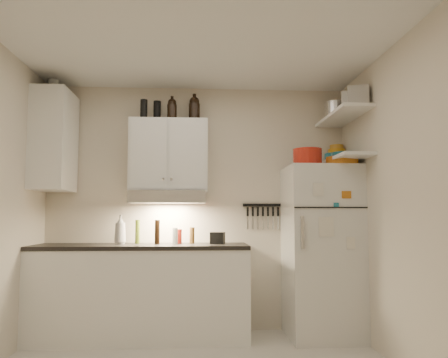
{
  "coord_description": "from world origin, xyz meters",
  "views": [
    {
      "loc": [
        0.0,
        -3.21,
        1.19
      ],
      "look_at": [
        0.25,
        0.9,
        1.55
      ],
      "focal_mm": 35.0,
      "sensor_mm": 36.0,
      "label": 1
    }
  ],
  "objects": [
    {
      "name": "shelf_lo",
      "position": [
        1.45,
        1.02,
        1.76
      ],
      "size": [
        0.3,
        0.95,
        0.03
      ],
      "primitive_type": "cube",
      "color": "white",
      "rests_on": "right_wall"
    },
    {
      "name": "side_jar",
      "position": [
        -1.48,
        1.26,
        2.52
      ],
      "size": [
        0.14,
        0.14,
        0.14
      ],
      "primitive_type": "cylinder",
      "rotation": [
        0.0,
        0.0,
        -0.34
      ],
      "color": "silver",
      "rests_on": "side_cabinet"
    },
    {
      "name": "thermos_a",
      "position": [
        -0.44,
        1.41,
        2.31
      ],
      "size": [
        0.09,
        0.09,
        0.23
      ],
      "primitive_type": "cylinder",
      "rotation": [
        0.0,
        0.0,
        0.12
      ],
      "color": "black",
      "rests_on": "upper_cabinet"
    },
    {
      "name": "back_wall",
      "position": [
        0.0,
        1.51,
        1.3
      ],
      "size": [
        3.2,
        0.02,
        2.6
      ],
      "primitive_type": "cube",
      "color": "beige",
      "rests_on": "ground"
    },
    {
      "name": "spice_jar",
      "position": [
        1.37,
        1.08,
        1.75
      ],
      "size": [
        0.07,
        0.07,
        0.1
      ],
      "primitive_type": "cylinder",
      "rotation": [
        0.0,
        0.0,
        0.26
      ],
      "color": "silver",
      "rests_on": "fridge"
    },
    {
      "name": "thermos_b",
      "position": [
        -0.57,
        1.31,
        2.31
      ],
      "size": [
        0.09,
        0.09,
        0.22
      ],
      "primitive_type": "cylinder",
      "rotation": [
        0.0,
        0.0,
        0.23
      ],
      "color": "black",
      "rests_on": "upper_cabinet"
    },
    {
      "name": "pepper_mill",
      "position": [
        -0.05,
        1.31,
        1.0
      ],
      "size": [
        0.05,
        0.05,
        0.17
      ],
      "primitive_type": "cylinder",
      "rotation": [
        0.0,
        0.0,
        0.05
      ],
      "color": "brown",
      "rests_on": "countertop"
    },
    {
      "name": "red_jar",
      "position": [
        -0.19,
        1.29,
        0.99
      ],
      "size": [
        0.09,
        0.09,
        0.15
      ],
      "primitive_type": "cylinder",
      "rotation": [
        0.0,
        0.0,
        -0.35
      ],
      "color": "#AB2114",
      "rests_on": "countertop"
    },
    {
      "name": "plates",
      "position": [
        1.48,
        1.09,
        1.81
      ],
      "size": [
        0.31,
        0.31,
        0.07
      ],
      "primitive_type": "cylinder",
      "rotation": [
        0.0,
        0.0,
        0.19
      ],
      "color": "#16657E",
      "rests_on": "shelf_lo"
    },
    {
      "name": "dutch_oven",
      "position": [
        1.09,
        1.03,
        1.78
      ],
      "size": [
        0.37,
        0.37,
        0.16
      ],
      "primitive_type": "cylinder",
      "rotation": [
        0.0,
        0.0,
        0.37
      ],
      "color": "#AB2114",
      "rests_on": "fridge"
    },
    {
      "name": "soap_bottle",
      "position": [
        -0.77,
        1.24,
        1.08
      ],
      "size": [
        0.16,
        0.16,
        0.33
      ],
      "primitive_type": "imported",
      "rotation": [
        0.0,
        0.0,
        0.28
      ],
      "color": "white",
      "rests_on": "countertop"
    },
    {
      "name": "upper_cabinet",
      "position": [
        -0.3,
        1.33,
        1.83
      ],
      "size": [
        0.8,
        0.33,
        0.75
      ],
      "primitive_type": "cube",
      "color": "white",
      "rests_on": "back_wall"
    },
    {
      "name": "caddy",
      "position": [
        0.2,
        1.22,
        0.98
      ],
      "size": [
        0.16,
        0.13,
        0.12
      ],
      "primitive_type": "cube",
      "rotation": [
        0.0,
        0.0,
        -0.28
      ],
      "color": "black",
      "rests_on": "countertop"
    },
    {
      "name": "vinegar_bottle",
      "position": [
        -0.4,
        1.21,
        1.04
      ],
      "size": [
        0.06,
        0.06,
        0.24
      ],
      "primitive_type": "cylinder",
      "rotation": [
        0.0,
        0.0,
        0.29
      ],
      "color": "black",
      "rests_on": "countertop"
    },
    {
      "name": "bowl_yellow",
      "position": [
        1.51,
        1.42,
        1.95
      ],
      "size": [
        0.15,
        0.15,
        0.05
      ],
      "primitive_type": "cylinder",
      "color": "orange",
      "rests_on": "bowl_orange"
    },
    {
      "name": "oil_bottle",
      "position": [
        -0.61,
        1.32,
        1.04
      ],
      "size": [
        0.05,
        0.05,
        0.24
      ],
      "primitive_type": "cylinder",
      "rotation": [
        0.0,
        0.0,
        0.02
      ],
      "color": "#495C17",
      "rests_on": "countertop"
    },
    {
      "name": "fridge",
      "position": [
        1.25,
        1.16,
        0.85
      ],
      "size": [
        0.7,
        0.68,
        1.7
      ],
      "primitive_type": "cube",
      "color": "silver",
      "rests_on": "floor"
    },
    {
      "name": "tin_b",
      "position": [
        1.5,
        0.73,
        2.31
      ],
      "size": [
        0.24,
        0.24,
        0.19
      ],
      "primitive_type": "cube",
      "rotation": [
        0.0,
        0.0,
        -0.32
      ],
      "color": "#AAAAAD",
      "rests_on": "shelf_hi"
    },
    {
      "name": "bowl_teal",
      "position": [
        1.48,
        1.36,
        1.82
      ],
      "size": [
        0.24,
        0.24,
        0.09
      ],
      "primitive_type": "cylinder",
      "color": "#16657E",
      "rests_on": "shelf_lo"
    },
    {
      "name": "stock_pot",
      "position": [
        1.46,
        1.25,
        2.31
      ],
      "size": [
        0.31,
        0.31,
        0.18
      ],
      "primitive_type": "cylinder",
      "rotation": [
        0.0,
        0.0,
        0.27
      ],
      "color": "silver",
      "rests_on": "shelf_hi"
    },
    {
      "name": "bowl_orange",
      "position": [
        1.51,
        1.42,
        1.9
      ],
      "size": [
        0.19,
        0.19,
        0.06
      ],
      "primitive_type": "cylinder",
      "color": "orange",
      "rests_on": "bowl_teal"
    },
    {
      "name": "range_hood",
      "position": [
        -0.3,
        1.27,
        1.39
      ],
      "size": [
        0.76,
        0.46,
        0.12
      ],
      "primitive_type": "cube",
      "color": "silver",
      "rests_on": "back_wall"
    },
    {
      "name": "knife_strip",
      "position": [
        0.7,
        1.49,
        1.32
      ],
      "size": [
        0.42,
        0.02,
        0.03
      ],
      "primitive_type": "cube",
      "color": "black",
      "rests_on": "back_wall"
    },
    {
      "name": "tin_a",
      "position": [
        1.51,
        0.92,
        2.31
      ],
      "size": [
        0.24,
        0.23,
        0.2
      ],
      "primitive_type": "cube",
      "rotation": [
        0.0,
        0.0,
        -0.32
      ],
      "color": "#AAAAAD",
      "rests_on": "shelf_hi"
    },
    {
      "name": "countertop",
      "position": [
        -0.55,
        1.2,
        0.9
      ],
      "size": [
        2.1,
        0.62,
        0.04
      ],
      "primitive_type": "cube",
      "color": "black",
      "rests_on": "base_cabinet"
    },
    {
      "name": "base_cabinet",
      "position": [
        -0.55,
        1.2,
        0.44
      ],
      "size": [
        2.1,
        0.6,
        0.88
      ],
      "primitive_type": "cube",
      "color": "white",
      "rests_on": "floor"
    },
    {
      "name": "side_cabinet",
      "position": [
        -1.44,
        1.2,
        1.95
      ],
      "size": [
        0.33,
        0.55,
        1.0
      ],
      "primitive_type": "cube",
      "color": "white",
      "rests_on": "left_wall"
    },
    {
      "name": "book_stack",
      "position": [
        1.4,
        0.92,
        1.74
      ],
      "size": [
        0.27,
        0.3,
        0.08
      ],
      "primitive_type": "cube",
      "rotation": [
        0.0,
        0.0,
        0.4
      ],
      "color": "#BE6917",
      "rests_on": "fridge"
    },
    {
      "name": "ceiling",
      "position": [
        0.0,
        0.0,
        2.61
      ],
      "size": [
        3.2,
        3.0,
        0.02
      ],
      "primitive_type": "cube",
      "color": "white",
      "rests_on": "ground"
    },
    {
      "name": "clear_bottle",
      "position": [
        -0.22,
        1.2,
        1.0
      ],
      "size": [
        0.06,
        0.06,
        0.16
      ],
      "primitive_type": "cylinder",
      "rotation": [
        0.0,
        0.0,
        -0.18
      ],
      "color": "silver",
      "rests_on": "countertop"
    },
    {
      "name": "growler_a",
      "position": [
        -0.27,
        1.31,
        2.32
      ],
      "size": [
        0.11,
        0.11,
        0.24
      ],
      "primitive_type": null,
      "rotation": [
        0.0,
        0.0,
        -0.08
      ],
      "color": "black",
      "rests_on": "upper_cabinet"
    },
    {
      "name": "growler_b",
      "position": [
        -0.04,
        1.38,
        2.34
      ],
      "size": [
        0.14,
        0.14,
        0.28
      ],
      "primitive_type": null,
      "rotation": [
        0.0,
        0.0,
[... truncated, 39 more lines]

